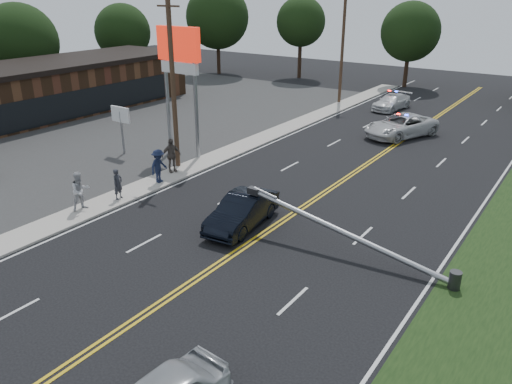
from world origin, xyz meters
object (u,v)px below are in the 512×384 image
Objects in this scene: bystander_a at (118,184)px; bystander_c at (159,166)px; crashed_sedan at (242,211)px; bystander_b at (80,191)px; pylon_sign at (179,61)px; small_sign at (121,119)px; emergency_b at (392,102)px; fallen_streetlight at (356,238)px; utility_pole_mid at (173,83)px; bystander_d at (171,155)px; utility_pole_far at (342,47)px; emergency_a at (401,126)px.

bystander_c is at bearing -8.23° from bystander_a.
bystander_b is at bearing -163.39° from crashed_sedan.
bystander_b is (1.91, -9.39, -4.92)m from pylon_sign.
emergency_b is at bearing 66.18° from small_sign.
bystander_b is at bearing -78.50° from pylon_sign.
fallen_streetlight is 2.01× the size of emergency_b.
pylon_sign is 1.72× the size of emergency_b.
bystander_d is at bearing -64.18° from utility_pole_mid.
utility_pole_mid is 2.15× the size of emergency_b.
utility_pole_mid is 8.43m from bystander_b.
pylon_sign is at bearing 123.02° from utility_pole_mid.
utility_pole_far is 1.73× the size of emergency_a.
bystander_b is at bearing -165.13° from fallen_streetlight.
utility_pole_mid is 22.00m from utility_pole_far.
emergency_b is 23.68m from bystander_d.
bystander_c is at bearing 5.55° from bystander_b.
pylon_sign is 4.16× the size of bystander_b.
bystander_b reaches higher than fallen_streetlight.
pylon_sign is at bearing -106.53° from emergency_a.
bystander_c reaches higher than bystander_a.
emergency_b is (5.01, 22.22, -4.41)m from utility_pole_mid.
crashed_sedan is 2.42× the size of bystander_c.
pylon_sign is at bearing 22.71° from bystander_b.
emergency_b is 2.93× the size of bystander_a.
utility_pole_far is 2.15× the size of emergency_b.
utility_pole_far reaches higher than emergency_b.
bystander_c reaches higher than fallen_streetlight.
utility_pole_mid is at bearing -98.70° from emergency_a.
utility_pole_mid is at bearing 15.93° from bystander_b.
emergency_b is at bearing 137.69° from emergency_a.
bystander_c is 1.71m from bystander_d.
utility_pole_mid is at bearing 3.36° from bystander_a.
utility_pole_far reaches higher than crashed_sedan.
utility_pole_mid is 10.01m from crashed_sedan.
crashed_sedan is at bearing -28.13° from utility_pole_mid.
utility_pole_far is at bearing -5.24° from bystander_a.
utility_pole_mid is 5.32× the size of bystander_c.
small_sign is at bearing 167.60° from fallen_streetlight.
pylon_sign is 7.17m from bystander_c.
pylon_sign is at bearing -100.23° from emergency_b.
utility_pole_far is at bearing 161.09° from emergency_a.
fallen_streetlight is (18.19, -4.00, -1.41)m from small_sign.
utility_pole_far is 29.67m from bystander_b.
utility_pole_mid reaches higher than bystander_b.
utility_pole_mid is 4.93m from bystander_c.
utility_pole_mid is 4.12m from bystander_d.
fallen_streetlight is 5.44m from crashed_sedan.
fallen_streetlight is 4.87× the size of bystander_b.
small_sign is at bearing 47.41° from bystander_b.
bystander_d reaches higher than emergency_a.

